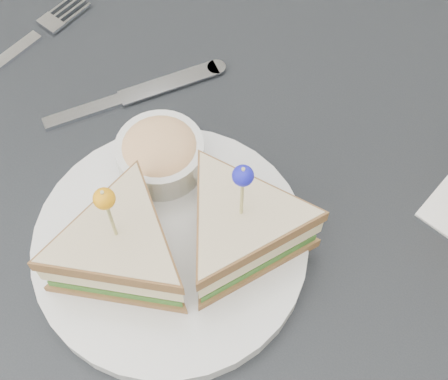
# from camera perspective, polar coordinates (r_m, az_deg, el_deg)

# --- Properties ---
(table) EXTENTS (0.80, 0.80, 0.75)m
(table) POSITION_cam_1_polar(r_m,az_deg,el_deg) (0.64, -1.25, -5.85)
(table) COLOR black
(table) RESTS_ON ground
(plate_meal) EXTENTS (0.28, 0.26, 0.14)m
(plate_meal) POSITION_cam_1_polar(r_m,az_deg,el_deg) (0.53, -4.38, -3.80)
(plate_meal) COLOR silver
(plate_meal) RESTS_ON table
(cutlery_fork) EXTENTS (0.04, 0.20, 0.01)m
(cutlery_fork) POSITION_cam_1_polar(r_m,az_deg,el_deg) (0.73, -17.79, 12.61)
(cutlery_fork) COLOR white
(cutlery_fork) RESTS_ON table
(cutlery_knife) EXTENTS (0.12, 0.18, 0.01)m
(cutlery_knife) POSITION_cam_1_polar(r_m,az_deg,el_deg) (0.65, -8.72, 8.43)
(cutlery_knife) COLOR silver
(cutlery_knife) RESTS_ON table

